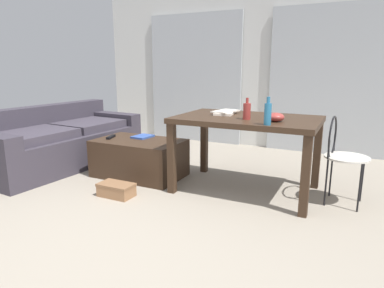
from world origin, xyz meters
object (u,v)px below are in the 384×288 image
couch (60,142)px  bottle_near (247,111)px  craft_table (247,127)px  magazine (143,137)px  bottle_far (268,113)px  book_stack (225,112)px  wire_chair (340,150)px  bowl (276,117)px  coffee_table (139,158)px  tv_remote_primary (111,137)px  shoebox (116,190)px

couch → bottle_near: (2.41, -0.00, 0.53)m
couch → craft_table: craft_table is taller
bottle_near → magazine: 1.37m
bottle_far → book_stack: bottle_far is taller
wire_chair → bottle_far: size_ratio=3.39×
wire_chair → book_stack: 1.14m
wire_chair → magazine: wire_chair is taller
bowl → book_stack: size_ratio=0.47×
couch → bottle_far: (2.66, -0.22, 0.55)m
magazine → bottle_far: bearing=-9.6°
coffee_table → magazine: magazine is taller
bowl → book_stack: (-0.57, 0.24, -0.02)m
couch → bottle_far: 2.72m
coffee_table → bottle_far: bearing=-10.5°
couch → coffee_table: bearing=2.8°
bottle_near → tv_remote_primary: 1.65m
craft_table → magazine: 1.27m
wire_chair → shoebox: wire_chair is taller
craft_table → tv_remote_primary: craft_table is taller
bottle_near → tv_remote_primary: (-1.60, 0.01, -0.39)m
coffee_table → bowl: bearing=-2.3°
shoebox → magazine: bearing=105.0°
coffee_table → shoebox: 0.66m
couch → shoebox: (1.32, -0.56, -0.22)m
book_stack → magazine: size_ratio=1.40×
coffee_table → shoebox: coffee_table is taller
bottle_far → magazine: bottle_far is taller
wire_chair → shoebox: 2.09m
bowl → book_stack: bearing=157.2°
coffee_table → bowl: size_ratio=6.47×
wire_chair → bottle_near: (-0.80, -0.21, 0.32)m
craft_table → wire_chair: (0.84, 0.06, -0.15)m
magazine → bottle_near: bearing=-3.1°
bottle_far → coffee_table: bearing=169.5°
bottle_far → magazine: bearing=164.9°
wire_chair → bowl: size_ratio=5.28×
couch → bowl: size_ratio=13.70×
craft_table → book_stack: size_ratio=4.21×
bottle_near → bottle_far: (0.25, -0.22, 0.02)m
craft_table → bottle_far: (0.29, -0.36, 0.19)m
tv_remote_primary → wire_chair: bearing=-12.3°
wire_chair → magazine: (-2.09, -0.01, -0.07)m
couch → magazine: (1.12, 0.19, 0.14)m
couch → magazine: 1.14m
wire_chair → couch: bearing=-176.3°
coffee_table → wire_chair: 2.08m
couch → bottle_far: bearing=-4.7°
tv_remote_primary → coffee_table: bearing=-8.8°
bottle_far → craft_table: bearing=128.1°
bottle_near → book_stack: (-0.30, 0.24, -0.06)m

